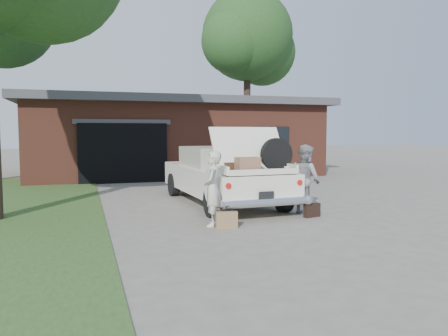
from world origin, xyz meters
name	(u,v)px	position (x,y,z in m)	size (l,w,h in m)	color
ground	(233,223)	(0.00, 0.00, 0.00)	(90.00, 90.00, 0.00)	gray
house	(172,136)	(0.98, 11.47, 1.67)	(12.80, 7.80, 3.30)	brown
tree_right	(249,41)	(7.19, 17.77, 7.57)	(6.53, 5.68, 10.76)	#38281E
sedan	(223,174)	(0.59, 2.48, 0.77)	(2.27, 5.30, 2.00)	white
woman_left	(213,189)	(-0.47, -0.10, 0.75)	(0.55, 0.36, 1.50)	beige
woman_right	(306,179)	(1.94, 0.50, 0.80)	(0.78, 0.60, 1.60)	gray
suitcase_left	(227,220)	(-0.27, -0.40, 0.16)	(0.42, 0.13, 0.33)	#99754E
suitcase_right	(312,210)	(1.88, 0.08, 0.15)	(0.40, 0.13, 0.31)	black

